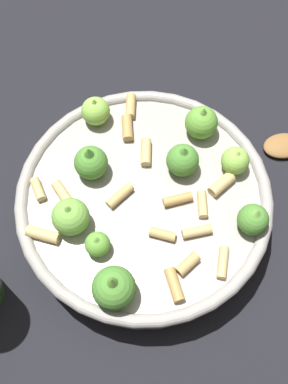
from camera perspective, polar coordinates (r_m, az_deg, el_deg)
name	(u,v)px	position (r m, az deg, el deg)	size (l,w,h in m)	color
ground_plane	(144,215)	(0.54, 0.00, -2.88)	(2.40, 2.40, 0.00)	black
cooking_pan	(144,203)	(0.51, 0.00, -1.33)	(0.28, 0.28, 0.11)	#9E9993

